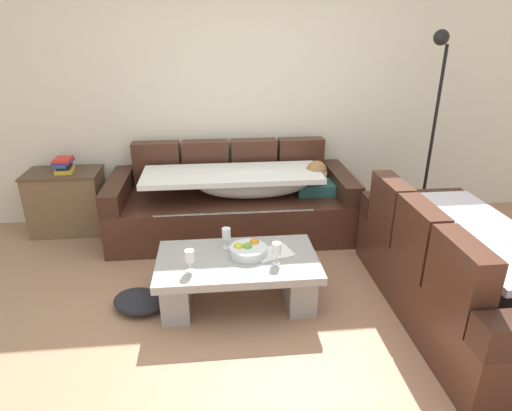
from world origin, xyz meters
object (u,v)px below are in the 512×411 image
object	(u,v)px
fruit_bowl	(248,250)
crumpled_garment	(139,301)
book_stack_on_cabinet	(64,165)
couch_along_wall	(236,203)
side_cabinet	(67,201)
couch_near_window	(462,275)
wine_glass_near_left	(190,257)
coffee_table	(238,275)
open_magazine	(273,253)
floor_lamp	(432,121)
wine_glass_near_right	(277,249)
wine_glass_far_back	(226,234)

from	to	relation	value
fruit_bowl	crumpled_garment	world-z (taller)	fruit_bowl
book_stack_on_cabinet	couch_along_wall	bearing A→B (deg)	-7.65
fruit_bowl	side_cabinet	bearing A→B (deg)	141.17
couch_near_window	wine_glass_near_left	distance (m)	1.94
wine_glass_near_left	book_stack_on_cabinet	bearing A→B (deg)	128.85
coffee_table	crumpled_garment	size ratio (longest dim) A/B	3.00
open_magazine	floor_lamp	world-z (taller)	floor_lamp
wine_glass_near_right	crumpled_garment	xyz separation A→B (m)	(-1.03, 0.09, -0.44)
couch_near_window	book_stack_on_cabinet	bearing A→B (deg)	61.30
book_stack_on_cabinet	crumpled_garment	size ratio (longest dim) A/B	0.60
fruit_bowl	wine_glass_far_back	distance (m)	0.22
floor_lamp	fruit_bowl	bearing A→B (deg)	-148.98
side_cabinet	wine_glass_near_right	bearing A→B (deg)	-38.65
couch_near_window	wine_glass_far_back	bearing A→B (deg)	73.45
wine_glass_near_right	floor_lamp	world-z (taller)	floor_lamp
book_stack_on_cabinet	floor_lamp	world-z (taller)	floor_lamp
fruit_bowl	wine_glass_far_back	size ratio (longest dim) A/B	1.69
couch_near_window	couch_along_wall	bearing A→B (deg)	44.96
coffee_table	open_magazine	distance (m)	0.32
couch_along_wall	fruit_bowl	size ratio (longest dim) A/B	8.48
crumpled_garment	side_cabinet	bearing A→B (deg)	121.66
wine_glass_near_right	floor_lamp	xyz separation A→B (m)	(1.70, 1.29, 0.62)
wine_glass_near_left	floor_lamp	bearing A→B (deg)	29.85
open_magazine	wine_glass_near_right	bearing A→B (deg)	-107.62
fruit_bowl	side_cabinet	distance (m)	2.22
floor_lamp	coffee_table	bearing A→B (deg)	-149.13
book_stack_on_cabinet	crumpled_garment	xyz separation A→B (m)	(0.87, -1.45, -0.65)
couch_along_wall	wine_glass_far_back	xyz separation A→B (m)	(-0.13, -1.04, 0.17)
wine_glass_near_left	open_magazine	bearing A→B (deg)	17.36
wine_glass_near_right	floor_lamp	distance (m)	2.22
wine_glass_far_back	open_magazine	xyz separation A→B (m)	(0.35, -0.13, -0.11)
couch_along_wall	side_cabinet	distance (m)	1.72
wine_glass_near_right	couch_near_window	bearing A→B (deg)	-9.38
fruit_bowl	wine_glass_far_back	xyz separation A→B (m)	(-0.16, 0.13, 0.08)
couch_near_window	crumpled_garment	distance (m)	2.38
side_cabinet	book_stack_on_cabinet	bearing A→B (deg)	-0.25
couch_along_wall	wine_glass_near_left	world-z (taller)	couch_along_wall
side_cabinet	crumpled_garment	distance (m)	1.73
wine_glass_near_left	crumpled_garment	world-z (taller)	wine_glass_near_left
wine_glass_near_right	open_magazine	bearing A→B (deg)	90.63
wine_glass_near_right	crumpled_garment	distance (m)	1.12
wine_glass_far_back	fruit_bowl	bearing A→B (deg)	-39.80
side_cabinet	open_magazine	bearing A→B (deg)	-35.90
couch_along_wall	couch_near_window	size ratio (longest dim) A/B	1.23
couch_along_wall	open_magazine	distance (m)	1.19
wine_glass_far_back	crumpled_garment	distance (m)	0.83
coffee_table	wine_glass_far_back	distance (m)	0.32
open_magazine	book_stack_on_cabinet	xyz separation A→B (m)	(-1.90, 1.39, 0.32)
wine_glass_near_right	open_magazine	world-z (taller)	wine_glass_near_right
wine_glass_near_left	wine_glass_near_right	world-z (taller)	same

